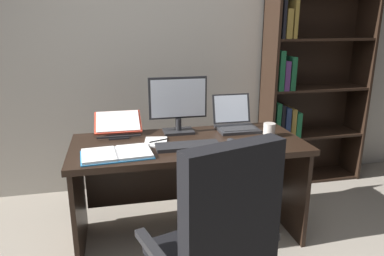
{
  "coord_description": "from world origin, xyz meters",
  "views": [
    {
      "loc": [
        -0.44,
        -1.34,
        1.52
      ],
      "look_at": [
        0.06,
        0.91,
        0.85
      ],
      "focal_mm": 33.6,
      "sensor_mm": 36.0,
      "label": 1
    }
  ],
  "objects_px": {
    "monitor": "(178,106)",
    "reading_stand_with_book": "(118,124)",
    "bookshelf": "(304,71)",
    "coffee_mug": "(269,130)",
    "computer_mouse": "(232,142)",
    "desk": "(186,165)",
    "keyboard": "(188,146)",
    "notepad": "(156,142)",
    "open_binder": "(117,154)",
    "laptop": "(235,122)",
    "pen": "(159,140)"
  },
  "relations": [
    {
      "from": "bookshelf",
      "to": "laptop",
      "type": "bearing_deg",
      "value": -147.29
    },
    {
      "from": "desk",
      "to": "bookshelf",
      "type": "distance_m",
      "value": 1.57
    },
    {
      "from": "desk",
      "to": "pen",
      "type": "xyz_separation_m",
      "value": [
        -0.2,
        -0.05,
        0.22
      ]
    },
    {
      "from": "monitor",
      "to": "reading_stand_with_book",
      "type": "bearing_deg",
      "value": 170.1
    },
    {
      "from": "desk",
      "to": "open_binder",
      "type": "bearing_deg",
      "value": -153.03
    },
    {
      "from": "laptop",
      "to": "keyboard",
      "type": "xyz_separation_m",
      "value": [
        -0.45,
        -0.36,
        -0.04
      ]
    },
    {
      "from": "computer_mouse",
      "to": "reading_stand_with_book",
      "type": "height_order",
      "value": "reading_stand_with_book"
    },
    {
      "from": "desk",
      "to": "bookshelf",
      "type": "bearing_deg",
      "value": 29.1
    },
    {
      "from": "reading_stand_with_book",
      "to": "notepad",
      "type": "bearing_deg",
      "value": -48.71
    },
    {
      "from": "computer_mouse",
      "to": "pen",
      "type": "distance_m",
      "value": 0.5
    },
    {
      "from": "notepad",
      "to": "open_binder",
      "type": "bearing_deg",
      "value": -143.09
    },
    {
      "from": "computer_mouse",
      "to": "monitor",
      "type": "bearing_deg",
      "value": 130.68
    },
    {
      "from": "desk",
      "to": "keyboard",
      "type": "distance_m",
      "value": 0.29
    },
    {
      "from": "desk",
      "to": "notepad",
      "type": "bearing_deg",
      "value": -167.52
    },
    {
      "from": "notepad",
      "to": "bookshelf",
      "type": "bearing_deg",
      "value": 26.88
    },
    {
      "from": "reading_stand_with_book",
      "to": "pen",
      "type": "relative_size",
      "value": 2.41
    },
    {
      "from": "monitor",
      "to": "computer_mouse",
      "type": "distance_m",
      "value": 0.5
    },
    {
      "from": "laptop",
      "to": "open_binder",
      "type": "bearing_deg",
      "value": -155.8
    },
    {
      "from": "reading_stand_with_book",
      "to": "coffee_mug",
      "type": "bearing_deg",
      "value": -16.33
    },
    {
      "from": "bookshelf",
      "to": "coffee_mug",
      "type": "relative_size",
      "value": 23.78
    },
    {
      "from": "bookshelf",
      "to": "keyboard",
      "type": "height_order",
      "value": "bookshelf"
    },
    {
      "from": "reading_stand_with_book",
      "to": "keyboard",
      "type": "bearing_deg",
      "value": -44.25
    },
    {
      "from": "laptop",
      "to": "reading_stand_with_book",
      "type": "xyz_separation_m",
      "value": [
        -0.88,
        0.07,
        0.02
      ]
    },
    {
      "from": "keyboard",
      "to": "open_binder",
      "type": "distance_m",
      "value": 0.46
    },
    {
      "from": "pen",
      "to": "computer_mouse",
      "type": "bearing_deg",
      "value": -17.41
    },
    {
      "from": "monitor",
      "to": "computer_mouse",
      "type": "height_order",
      "value": "monitor"
    },
    {
      "from": "notepad",
      "to": "coffee_mug",
      "type": "distance_m",
      "value": 0.82
    },
    {
      "from": "pen",
      "to": "bookshelf",
      "type": "bearing_deg",
      "value": 27.19
    },
    {
      "from": "coffee_mug",
      "to": "pen",
      "type": "bearing_deg",
      "value": 177.64
    },
    {
      "from": "keyboard",
      "to": "monitor",
      "type": "bearing_deg",
      "value": 90.0
    },
    {
      "from": "desk",
      "to": "monitor",
      "type": "bearing_deg",
      "value": 100.84
    },
    {
      "from": "bookshelf",
      "to": "computer_mouse",
      "type": "relative_size",
      "value": 22.11
    },
    {
      "from": "reading_stand_with_book",
      "to": "coffee_mug",
      "type": "relative_size",
      "value": 3.49
    },
    {
      "from": "desk",
      "to": "reading_stand_with_book",
      "type": "height_order",
      "value": "reading_stand_with_book"
    },
    {
      "from": "desk",
      "to": "laptop",
      "type": "relative_size",
      "value": 5.04
    },
    {
      "from": "desk",
      "to": "open_binder",
      "type": "distance_m",
      "value": 0.59
    },
    {
      "from": "keyboard",
      "to": "open_binder",
      "type": "bearing_deg",
      "value": -173.76
    },
    {
      "from": "open_binder",
      "to": "pen",
      "type": "relative_size",
      "value": 3.22
    },
    {
      "from": "computer_mouse",
      "to": "coffee_mug",
      "type": "height_order",
      "value": "coffee_mug"
    },
    {
      "from": "desk",
      "to": "computer_mouse",
      "type": "xyz_separation_m",
      "value": [
        0.27,
        -0.2,
        0.22
      ]
    },
    {
      "from": "laptop",
      "to": "bookshelf",
      "type": "bearing_deg",
      "value": 32.71
    },
    {
      "from": "keyboard",
      "to": "notepad",
      "type": "distance_m",
      "value": 0.24
    },
    {
      "from": "monitor",
      "to": "notepad",
      "type": "bearing_deg",
      "value": -133.94
    },
    {
      "from": "bookshelf",
      "to": "laptop",
      "type": "relative_size",
      "value": 7.31
    },
    {
      "from": "monitor",
      "to": "keyboard",
      "type": "bearing_deg",
      "value": -90.0
    },
    {
      "from": "open_binder",
      "to": "reading_stand_with_book",
      "type": "bearing_deg",
      "value": 82.62
    },
    {
      "from": "desk",
      "to": "laptop",
      "type": "distance_m",
      "value": 0.52
    },
    {
      "from": "monitor",
      "to": "open_binder",
      "type": "bearing_deg",
      "value": -138.91
    },
    {
      "from": "computer_mouse",
      "to": "pen",
      "type": "relative_size",
      "value": 0.74
    },
    {
      "from": "keyboard",
      "to": "open_binder",
      "type": "height_order",
      "value": "same"
    }
  ]
}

